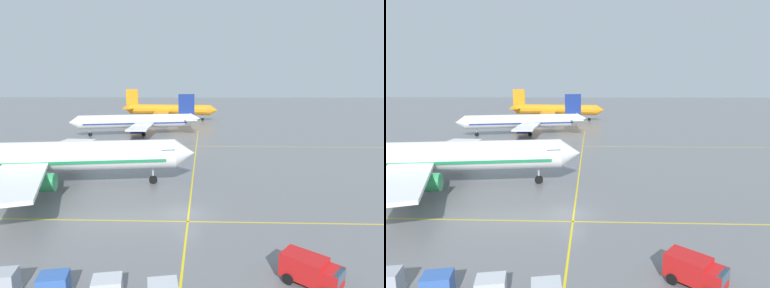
{
  "view_description": "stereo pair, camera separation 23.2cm",
  "coord_description": "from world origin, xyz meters",
  "views": [
    {
      "loc": [
        1.55,
        -33.76,
        14.2
      ],
      "look_at": [
        -0.41,
        22.61,
        3.65
      ],
      "focal_mm": 30.38,
      "sensor_mm": 36.0,
      "label": 1
    },
    {
      "loc": [
        1.78,
        -33.75,
        14.2
      ],
      "look_at": [
        -0.41,
        22.61,
        3.65
      ],
      "focal_mm": 30.38,
      "sensor_mm": 36.0,
      "label": 2
    }
  ],
  "objects": [
    {
      "name": "ground_plane",
      "position": [
        0.0,
        0.0,
        0.0
      ],
      "size": [
        600.0,
        600.0,
        0.0
      ],
      "primitive_type": "plane",
      "color": "slate"
    },
    {
      "name": "airliner_second_row",
      "position": [
        -16.64,
        55.39,
        3.84
      ],
      "size": [
        35.83,
        30.46,
        11.24
      ],
      "color": "white",
      "rests_on": "ground"
    },
    {
      "name": "service_truck_red_van",
      "position": [
        9.28,
        -12.52,
        1.18
      ],
      "size": [
        4.33,
        4.05,
        2.1
      ],
      "color": "red",
      "rests_on": "ground"
    },
    {
      "name": "taxiway_markings",
      "position": [
        0.0,
        18.64,
        0.0
      ],
      "size": [
        169.73,
        90.84,
        0.01
      ],
      "color": "yellow",
      "rests_on": "ground"
    },
    {
      "name": "airliner_front_gate",
      "position": [
        -19.86,
        8.72,
        4.3
      ],
      "size": [
        40.43,
        34.52,
        12.58
      ],
      "color": "white",
      "rests_on": "ground"
    },
    {
      "name": "baggage_cart_row_second",
      "position": [
        -8.24,
        -14.8,
        1.0
      ],
      "size": [
        2.85,
        2.0,
        1.86
      ],
      "color": "#99999E",
      "rests_on": "ground"
    },
    {
      "name": "airliner_third_row",
      "position": [
        -12.25,
        93.31,
        4.06
      ],
      "size": [
        38.26,
        32.74,
        11.89
      ],
      "color": "orange",
      "rests_on": "ground"
    }
  ]
}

